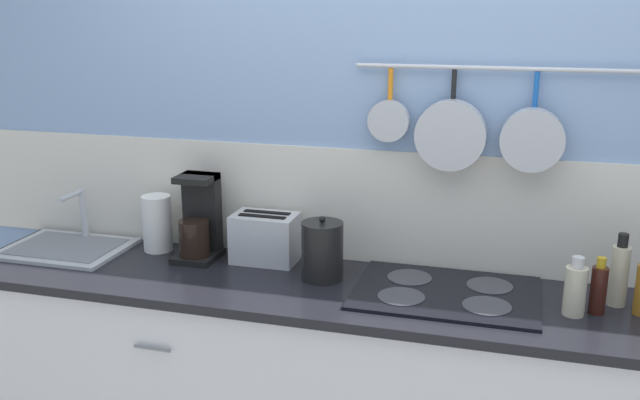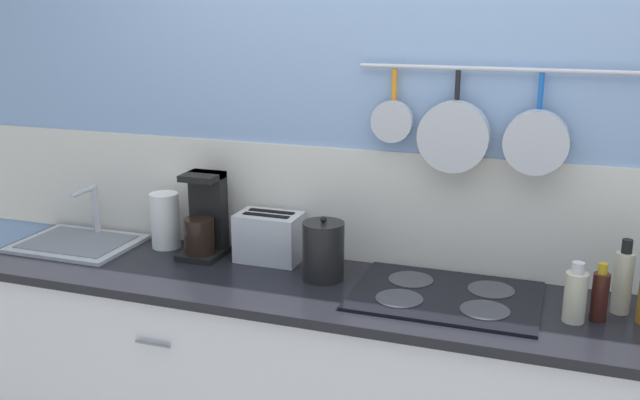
{
  "view_description": "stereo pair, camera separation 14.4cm",
  "coord_description": "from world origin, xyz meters",
  "views": [
    {
      "loc": [
        0.35,
        -2.29,
        1.87
      ],
      "look_at": [
        -0.3,
        0.0,
        1.21
      ],
      "focal_mm": 40.0,
      "sensor_mm": 36.0,
      "label": 1
    },
    {
      "loc": [
        0.49,
        -2.25,
        1.87
      ],
      "look_at": [
        -0.3,
        0.0,
        1.21
      ],
      "focal_mm": 40.0,
      "sensor_mm": 36.0,
      "label": 2
    }
  ],
  "objects": [
    {
      "name": "sink_basin",
      "position": [
        -1.4,
        0.09,
        0.91
      ],
      "size": [
        0.48,
        0.37,
        0.23
      ],
      "color": "#B7BABF",
      "rests_on": "countertop"
    },
    {
      "name": "cooktop",
      "position": [
        0.15,
        0.04,
        0.9
      ],
      "size": [
        0.63,
        0.46,
        0.01
      ],
      "color": "black",
      "rests_on": "countertop"
    },
    {
      "name": "paper_towel_roll",
      "position": [
        -1.04,
        0.19,
        1.01
      ],
      "size": [
        0.12,
        0.12,
        0.23
      ],
      "color": "white",
      "rests_on": "countertop"
    },
    {
      "name": "bottle_vinegar",
      "position": [
        0.71,
        0.11,
        1.0
      ],
      "size": [
        0.06,
        0.06,
        0.25
      ],
      "color": "#BFB799",
      "rests_on": "countertop"
    },
    {
      "name": "wall_back",
      "position": [
        0.0,
        0.32,
        1.27
      ],
      "size": [
        7.2,
        0.16,
        2.6
      ],
      "color": "#84A3CC",
      "rests_on": "ground_plane"
    },
    {
      "name": "kettle",
      "position": [
        -0.31,
        0.07,
        1.0
      ],
      "size": [
        0.15,
        0.15,
        0.24
      ],
      "color": "black",
      "rests_on": "countertop"
    },
    {
      "name": "toaster",
      "position": [
        -0.57,
        0.18,
        0.99
      ],
      "size": [
        0.27,
        0.16,
        0.19
      ],
      "color": "#B7BABF",
      "rests_on": "countertop"
    },
    {
      "name": "countertop",
      "position": [
        0.0,
        0.0,
        0.87
      ],
      "size": [
        3.36,
        0.57,
        0.03
      ],
      "color": "black",
      "rests_on": "cabinet_base"
    },
    {
      "name": "bottle_cooking_wine",
      "position": [
        0.56,
        -0.01,
        0.98
      ],
      "size": [
        0.07,
        0.07,
        0.2
      ],
      "color": "#BFB799",
      "rests_on": "countertop"
    },
    {
      "name": "bottle_dish_soap",
      "position": [
        0.64,
        0.02,
        0.98
      ],
      "size": [
        0.05,
        0.05,
        0.19
      ],
      "color": "#33140F",
      "rests_on": "countertop"
    },
    {
      "name": "coffee_maker",
      "position": [
        -0.84,
        0.15,
        1.03
      ],
      "size": [
        0.16,
        0.18,
        0.34
      ],
      "color": "black",
      "rests_on": "countertop"
    }
  ]
}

